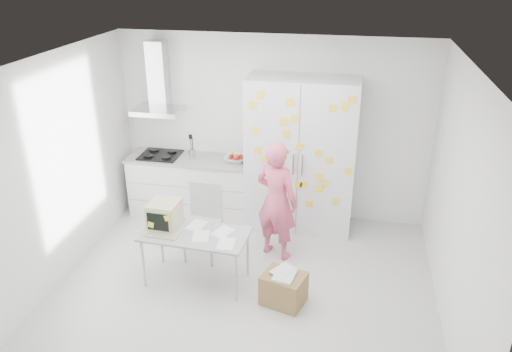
% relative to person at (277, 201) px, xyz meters
% --- Properties ---
extents(floor, '(4.50, 4.00, 0.02)m').
position_rel_person_xyz_m(floor, '(-0.25, -0.82, -0.81)').
color(floor, silver).
rests_on(floor, ground).
extents(walls, '(4.52, 4.01, 2.70)m').
position_rel_person_xyz_m(walls, '(-0.25, -0.10, 0.55)').
color(walls, white).
rests_on(walls, ground).
extents(ceiling, '(4.50, 4.00, 0.02)m').
position_rel_person_xyz_m(ceiling, '(-0.25, -0.82, 1.90)').
color(ceiling, white).
rests_on(ceiling, walls).
extents(counter_run, '(1.84, 0.63, 1.28)m').
position_rel_person_xyz_m(counter_run, '(-1.45, 0.88, -0.33)').
color(counter_run, white).
rests_on(counter_run, ground).
extents(range_hood, '(0.70, 0.48, 1.01)m').
position_rel_person_xyz_m(range_hood, '(-1.90, 1.02, 1.16)').
color(range_hood, silver).
rests_on(range_hood, walls).
extents(tall_cabinet, '(1.50, 0.68, 2.20)m').
position_rel_person_xyz_m(tall_cabinet, '(0.20, 0.86, 0.30)').
color(tall_cabinet, silver).
rests_on(tall_cabinet, ground).
extents(person, '(0.68, 0.58, 1.60)m').
position_rel_person_xyz_m(person, '(0.00, 0.00, 0.00)').
color(person, '#D65374').
rests_on(person, ground).
extents(desk, '(1.28, 0.69, 1.00)m').
position_rel_person_xyz_m(desk, '(-1.10, -0.73, -0.04)').
color(desk, '#9D9FA7').
rests_on(desk, ground).
extents(chair, '(0.47, 0.47, 1.00)m').
position_rel_person_xyz_m(chair, '(-0.93, -0.18, -0.23)').
color(chair, '#A5A5A3').
rests_on(chair, ground).
extents(cardboard_box, '(0.55, 0.49, 0.41)m').
position_rel_person_xyz_m(cardboard_box, '(0.25, -0.98, -0.60)').
color(cardboard_box, olive).
rests_on(cardboard_box, ground).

